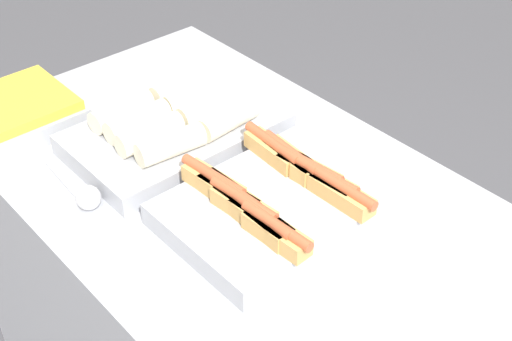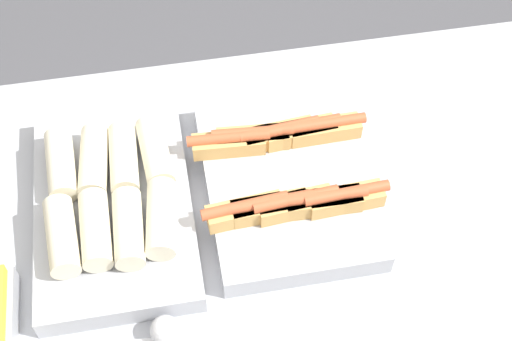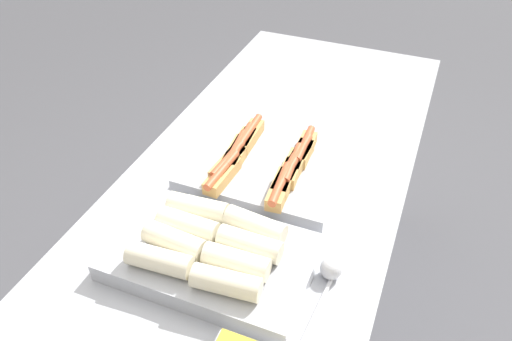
{
  "view_description": "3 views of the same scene",
  "coord_description": "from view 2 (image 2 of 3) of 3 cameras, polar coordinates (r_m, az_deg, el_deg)",
  "views": [
    {
      "loc": [
        0.72,
        -0.76,
        1.86
      ],
      "look_at": [
        -0.15,
        0.0,
        0.98
      ],
      "focal_mm": 50.0,
      "sensor_mm": 36.0,
      "label": 1
    },
    {
      "loc": [
        -0.29,
        -0.81,
        2.1
      ],
      "look_at": [
        -0.15,
        0.0,
        0.98
      ],
      "focal_mm": 50.0,
      "sensor_mm": 36.0,
      "label": 2
    },
    {
      "loc": [
        -1.13,
        -0.4,
        1.84
      ],
      "look_at": [
        -0.15,
        0.0,
        0.98
      ],
      "focal_mm": 35.0,
      "sensor_mm": 36.0,
      "label": 3
    }
  ],
  "objects": [
    {
      "name": "serving_spoon_near",
      "position": [
        1.29,
        -7.8,
        -12.66
      ],
      "size": [
        0.22,
        0.05,
        0.05
      ],
      "color": "silver",
      "rests_on": "counter"
    },
    {
      "name": "tray_wraps",
      "position": [
        1.41,
        -11.37,
        -2.52
      ],
      "size": [
        0.3,
        0.48,
        0.1
      ],
      "color": "#A8AAB2",
      "rests_on": "counter"
    },
    {
      "name": "tray_hotdogs",
      "position": [
        1.42,
        2.42,
        -0.61
      ],
      "size": [
        0.37,
        0.44,
        0.1
      ],
      "color": "#A8AAB2",
      "rests_on": "counter"
    },
    {
      "name": "counter",
      "position": [
        1.86,
        4.48,
        -9.14
      ],
      "size": [
        1.79,
        0.79,
        0.9
      ],
      "color": "#A8AAB2",
      "rests_on": "ground_plane"
    }
  ]
}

